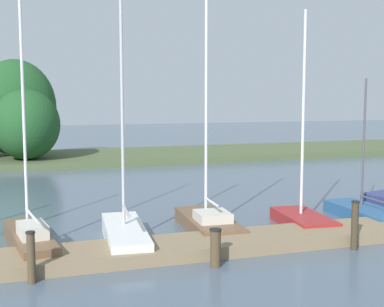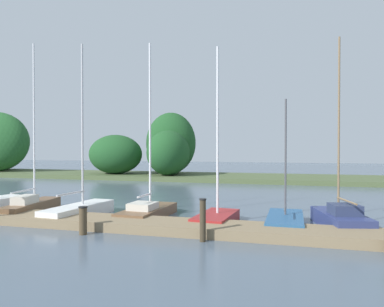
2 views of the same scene
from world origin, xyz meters
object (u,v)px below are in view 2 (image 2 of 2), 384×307
Objects in this scene: sailboat_7 at (340,217)px; mooring_piling_3 at (203,220)px; sailboat_3 at (81,209)px; sailboat_4 at (148,210)px; sailboat_5 at (217,216)px; sailboat_6 at (285,220)px; sailboat_2 at (32,205)px; mooring_piling_2 at (83,220)px.

mooring_piling_3 is at bearing 113.19° from sailboat_7.
sailboat_3 is 1.00× the size of sailboat_4.
sailboat_7 is at bearing -78.00° from sailboat_5.
sailboat_4 reaches higher than sailboat_6.
sailboat_5 is at bearing 91.75° from mooring_piling_3.
sailboat_2 is 1.03× the size of sailboat_4.
sailboat_5 is 2.66m from sailboat_6.
mooring_piling_3 reaches higher than mooring_piling_2.
sailboat_7 is (4.63, 0.55, 0.06)m from sailboat_5.
sailboat_2 is 9.17m from mooring_piling_3.
sailboat_3 is at bearing 94.14° from sailboat_6.
sailboat_3 is 1.54× the size of sailboat_6.
sailboat_3 is 8.66m from sailboat_6.
sailboat_7 is at bearing -82.79° from sailboat_6.
sailboat_4 reaches higher than sailboat_7.
sailboat_2 reaches higher than mooring_piling_3.
sailboat_2 reaches higher than sailboat_7.
mooring_piling_3 is at bearing -107.95° from sailboat_3.
sailboat_4 is 1.54× the size of sailboat_6.
sailboat_7 is 5.22× the size of mooring_piling_3.
sailboat_6 is 7.57m from mooring_piling_2.
sailboat_4 is at bearing 73.49° from mooring_piling_2.
sailboat_2 is at bearing 91.13° from sailboat_3.
sailboat_4 reaches higher than mooring_piling_2.
sailboat_5 is 5.08× the size of mooring_piling_3.
mooring_piling_2 is at bearing 166.33° from sailboat_4.
sailboat_2 is 5.65× the size of mooring_piling_3.
mooring_piling_2 is (1.82, -2.73, 0.13)m from sailboat_3.
sailboat_5 is (6.00, 0.22, -0.03)m from sailboat_3.
sailboat_2 is at bearing 92.45° from sailboat_6.
sailboat_6 reaches higher than mooring_piling_2.
sailboat_4 is at bearing -70.55° from sailboat_3.
sailboat_4 is at bearing 134.46° from mooring_piling_3.
sailboat_3 reaches higher than sailboat_7.
sailboat_4 is (5.52, 0.58, -0.06)m from sailboat_2.
sailboat_3 is 7.70× the size of mooring_piling_2.
sailboat_3 is at bearing -102.34° from sailboat_2.
sailboat_3 reaches higher than mooring_piling_2.
sailboat_6 is 0.68× the size of sailboat_7.
sailboat_4 is at bearing 77.26° from sailboat_7.
sailboat_3 is 6.01m from sailboat_5.
sailboat_2 reaches higher than mooring_piling_2.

